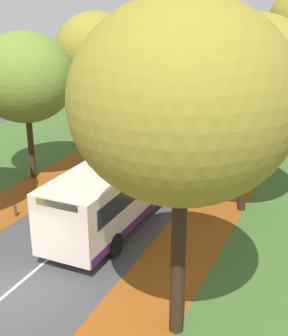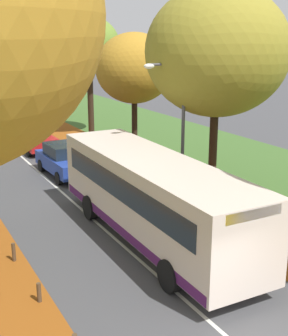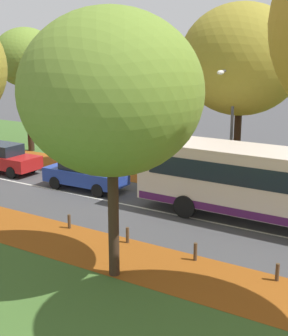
{
  "view_description": "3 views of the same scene",
  "coord_description": "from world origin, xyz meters",
  "px_view_note": "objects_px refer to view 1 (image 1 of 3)",
  "views": [
    {
      "loc": [
        9.83,
        -10.53,
        9.7
      ],
      "look_at": [
        1.03,
        9.32,
        1.6
      ],
      "focal_mm": 50.0,
      "sensor_mm": 36.0,
      "label": 1
    },
    {
      "loc": [
        -6.38,
        -6.29,
        7.04
      ],
      "look_at": [
        1.47,
        8.22,
        2.29
      ],
      "focal_mm": 50.0,
      "sensor_mm": 36.0,
      "label": 2
    },
    {
      "loc": [
        -16.6,
        1.56,
        6.81
      ],
      "look_at": [
        -0.75,
        11.42,
        2.06
      ],
      "focal_mm": 50.0,
      "sensor_mm": 36.0,
      "label": 3
    }
  ],
  "objects_px": {
    "tree_left_far": "(150,29)",
    "bollard_third": "(15,211)",
    "tree_left_distant": "(179,37)",
    "tree_right_mid": "(271,78)",
    "tree_right_near": "(252,78)",
    "tree_left_mid": "(97,51)",
    "bus": "(124,183)",
    "car_red_following": "(216,123)",
    "tree_right_nearest": "(183,102)",
    "bollard_sixth": "(100,158)",
    "car_blue_lead": "(187,146)",
    "streetlamp_right": "(198,132)",
    "bollard_fifth": "(77,172)",
    "bollard_fourth": "(49,189)",
    "car_green_third_in_line": "(236,106)",
    "tree_left_near": "(25,77)"
  },
  "relations": [
    {
      "from": "tree_right_nearest",
      "to": "bollard_third",
      "type": "bearing_deg",
      "value": 155.57
    },
    {
      "from": "tree_right_near",
      "to": "bollard_third",
      "type": "xyz_separation_m",
      "value": [
        -9.41,
        -4.98,
        -6.02
      ]
    },
    {
      "from": "bollard_third",
      "to": "car_green_third_in_line",
      "type": "distance_m",
      "value": 23.86
    },
    {
      "from": "tree_left_distant",
      "to": "tree_right_mid",
      "type": "bearing_deg",
      "value": -54.67
    },
    {
      "from": "tree_left_near",
      "to": "tree_left_far",
      "type": "relative_size",
      "value": 0.85
    },
    {
      "from": "bollard_sixth",
      "to": "tree_right_nearest",
      "type": "bearing_deg",
      "value": -52.59
    },
    {
      "from": "tree_left_near",
      "to": "tree_left_far",
      "type": "height_order",
      "value": "tree_left_far"
    },
    {
      "from": "tree_left_far",
      "to": "bollard_third",
      "type": "distance_m",
      "value": 21.98
    },
    {
      "from": "tree_right_near",
      "to": "bus",
      "type": "relative_size",
      "value": 0.87
    },
    {
      "from": "bollard_fourth",
      "to": "tree_right_nearest",
      "type": "bearing_deg",
      "value": -36.42
    },
    {
      "from": "tree_left_mid",
      "to": "bollard_fourth",
      "type": "relative_size",
      "value": 13.98
    },
    {
      "from": "tree_right_mid",
      "to": "streetlamp_right",
      "type": "bearing_deg",
      "value": -104.49
    },
    {
      "from": "tree_left_far",
      "to": "car_red_following",
      "type": "xyz_separation_m",
      "value": [
        6.9,
        -3.76,
        -6.26
      ]
    },
    {
      "from": "tree_right_near",
      "to": "car_green_third_in_line",
      "type": "bearing_deg",
      "value": 104.43
    },
    {
      "from": "bollard_fifth",
      "to": "bus",
      "type": "xyz_separation_m",
      "value": [
        4.64,
        -3.44,
        1.41
      ]
    },
    {
      "from": "bollard_fourth",
      "to": "bus",
      "type": "xyz_separation_m",
      "value": [
        4.66,
        -0.72,
        1.39
      ]
    },
    {
      "from": "tree_left_far",
      "to": "car_green_third_in_line",
      "type": "height_order",
      "value": "tree_left_far"
    },
    {
      "from": "tree_left_mid",
      "to": "car_blue_lead",
      "type": "distance_m",
      "value": 8.94
    },
    {
      "from": "tree_left_mid",
      "to": "bollard_third",
      "type": "xyz_separation_m",
      "value": [
        2.48,
        -12.47,
        -5.88
      ]
    },
    {
      "from": "streetlamp_right",
      "to": "tree_right_near",
      "type": "bearing_deg",
      "value": 10.39
    },
    {
      "from": "bus",
      "to": "car_green_third_in_line",
      "type": "distance_m",
      "value": 21.41
    },
    {
      "from": "bollard_fourth",
      "to": "tree_right_mid",
      "type": "bearing_deg",
      "value": 45.37
    },
    {
      "from": "bus",
      "to": "bollard_third",
      "type": "bearing_deg",
      "value": -156.66
    },
    {
      "from": "bollard_sixth",
      "to": "tree_right_mid",
      "type": "bearing_deg",
      "value": 22.71
    },
    {
      "from": "tree_right_nearest",
      "to": "car_red_following",
      "type": "xyz_separation_m",
      "value": [
        -4.77,
        21.35,
        -6.31
      ]
    },
    {
      "from": "tree_left_distant",
      "to": "tree_right_near",
      "type": "xyz_separation_m",
      "value": [
        11.73,
        -23.17,
        0.42
      ]
    },
    {
      "from": "car_red_following",
      "to": "bollard_third",
      "type": "bearing_deg",
      "value": -105.54
    },
    {
      "from": "car_red_following",
      "to": "car_green_third_in_line",
      "type": "relative_size",
      "value": 0.99
    },
    {
      "from": "tree_left_near",
      "to": "tree_right_near",
      "type": "height_order",
      "value": "tree_right_near"
    },
    {
      "from": "tree_right_nearest",
      "to": "car_red_following",
      "type": "bearing_deg",
      "value": 102.61
    },
    {
      "from": "car_blue_lead",
      "to": "tree_right_near",
      "type": "bearing_deg",
      "value": -51.22
    },
    {
      "from": "streetlamp_right",
      "to": "bollard_fifth",
      "type": "bearing_deg",
      "value": 173.18
    },
    {
      "from": "bollard_sixth",
      "to": "bus",
      "type": "bearing_deg",
      "value": -52.85
    },
    {
      "from": "tree_left_distant",
      "to": "streetlamp_right",
      "type": "height_order",
      "value": "tree_left_distant"
    },
    {
      "from": "bollard_third",
      "to": "bollard_sixth",
      "type": "bearing_deg",
      "value": 90.24
    },
    {
      "from": "tree_right_nearest",
      "to": "bollard_fifth",
      "type": "distance_m",
      "value": 15.24
    },
    {
      "from": "bus",
      "to": "car_red_following",
      "type": "bearing_deg",
      "value": 89.61
    },
    {
      "from": "tree_left_far",
      "to": "tree_right_mid",
      "type": "xyz_separation_m",
      "value": [
        11.29,
        -8.8,
        -1.88
      ]
    },
    {
      "from": "streetlamp_right",
      "to": "bollard_third",
      "type": "bearing_deg",
      "value": -147.58
    },
    {
      "from": "tree_right_nearest",
      "to": "bollard_sixth",
      "type": "relative_size",
      "value": 17.2
    },
    {
      "from": "streetlamp_right",
      "to": "car_blue_lead",
      "type": "bearing_deg",
      "value": 112.45
    },
    {
      "from": "tree_left_far",
      "to": "bollard_third",
      "type": "height_order",
      "value": "tree_left_far"
    },
    {
      "from": "bollard_sixth",
      "to": "streetlamp_right",
      "type": "relative_size",
      "value": 0.1
    },
    {
      "from": "tree_left_far",
      "to": "tree_right_nearest",
      "type": "distance_m",
      "value": 27.69
    },
    {
      "from": "tree_left_near",
      "to": "bollard_sixth",
      "type": "xyz_separation_m",
      "value": [
        2.23,
        3.74,
        -5.32
      ]
    },
    {
      "from": "tree_left_distant",
      "to": "streetlamp_right",
      "type": "relative_size",
      "value": 1.31
    },
    {
      "from": "tree_left_distant",
      "to": "bollard_third",
      "type": "height_order",
      "value": "tree_left_distant"
    },
    {
      "from": "bollard_fourth",
      "to": "bollard_sixth",
      "type": "distance_m",
      "value": 5.44
    },
    {
      "from": "tree_left_distant",
      "to": "car_blue_lead",
      "type": "distance_m",
      "value": 19.12
    },
    {
      "from": "tree_left_near",
      "to": "car_red_following",
      "type": "distance_m",
      "value": 15.19
    }
  ]
}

